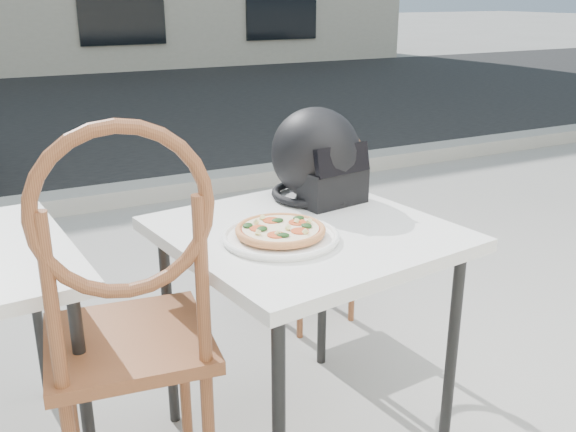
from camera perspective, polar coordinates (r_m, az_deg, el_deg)
name	(u,v)px	position (r m, az deg, el deg)	size (l,w,h in m)	color
ground	(416,430)	(2.37, 11.33, -18.17)	(80.00, 80.00, 0.00)	gray
street_asphalt	(70,112)	(8.64, -18.85, 8.74)	(30.00, 8.00, 0.00)	black
curb	(162,189)	(4.80, -11.18, 2.35)	(30.00, 0.25, 0.12)	gray
cafe_table_main	(306,248)	(1.97, 1.63, -2.88)	(0.89, 0.89, 0.75)	silver
plate	(280,237)	(1.84, -0.67, -1.85)	(0.37, 0.37, 0.02)	white
pizza	(280,230)	(1.83, -0.68, -1.22)	(0.27, 0.27, 0.03)	#CC824A
helmet	(318,159)	(2.19, 2.65, 5.08)	(0.35, 0.36, 0.31)	black
cafe_chair_main	(318,215)	(2.77, 2.67, 0.05)	(0.39, 0.39, 0.93)	brown
cafe_chair_side	(128,308)	(1.74, -14.07, -7.94)	(0.50, 0.50, 1.16)	brown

